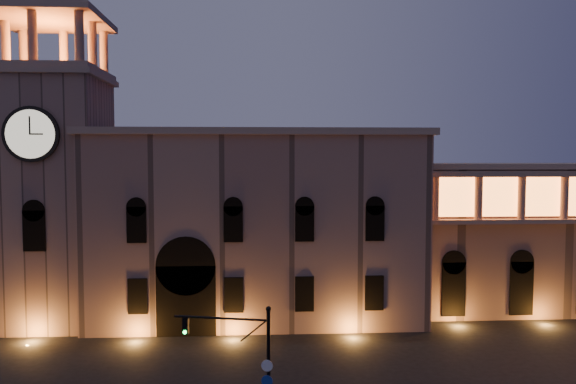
% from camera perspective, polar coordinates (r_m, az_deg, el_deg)
% --- Properties ---
extents(government_building, '(30.80, 12.80, 17.60)m').
position_cam_1_polar(government_building, '(53.24, -3.25, -3.30)').
color(government_building, '#8D695C').
rests_on(government_building, ground).
extents(clock_tower, '(9.80, 9.80, 32.40)m').
position_cam_1_polar(clock_tower, '(55.14, -22.78, 0.56)').
color(clock_tower, '#8D695C').
rests_on(clock_tower, ground).
extents(traffic_light, '(5.28, 1.46, 7.39)m').
position_cam_1_polar(traffic_light, '(30.92, -3.72, -17.72)').
color(traffic_light, black).
rests_on(traffic_light, ground).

